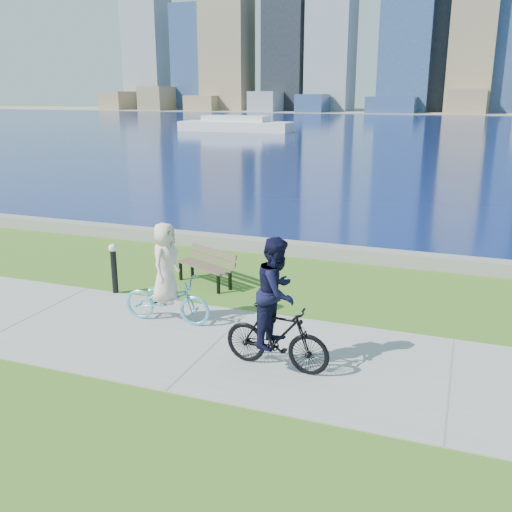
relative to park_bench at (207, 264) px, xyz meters
The scene contains 11 objects.
ground 3.47m from the park_bench, 63.08° to the right, with size 320.00×320.00×0.00m, color #39631A.
concrete_path 3.47m from the park_bench, 63.08° to the right, with size 80.00×3.50×0.02m, color gray.
seawall 3.51m from the park_bench, 63.57° to the left, with size 90.00×0.50×0.35m, color slate.
bay_water 68.95m from the park_bench, 88.71° to the left, with size 320.00×131.00×0.01m, color #0C1A4D.
far_shore 126.94m from the park_bench, 89.30° to the left, with size 320.00×30.00×0.12m, color gray.
city_skyline 128.27m from the park_bench, 90.48° to the left, with size 177.41×21.69×76.00m.
ferry_near 54.56m from the park_bench, 111.77° to the left, with size 13.14×3.76×1.78m.
park_bench is the anchor object (origin of this frame).
bollard_lamp 2.13m from the park_bench, 141.42° to the right, with size 0.19×0.19×1.15m.
cyclist_woman 2.43m from the park_bench, 83.65° to the right, with size 0.72×1.82×1.99m.
cyclist_man 4.57m from the park_bench, 50.65° to the right, with size 0.73×1.83×2.20m.
Camera 1 is at (3.97, -8.46, 4.34)m, focal length 40.00 mm.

